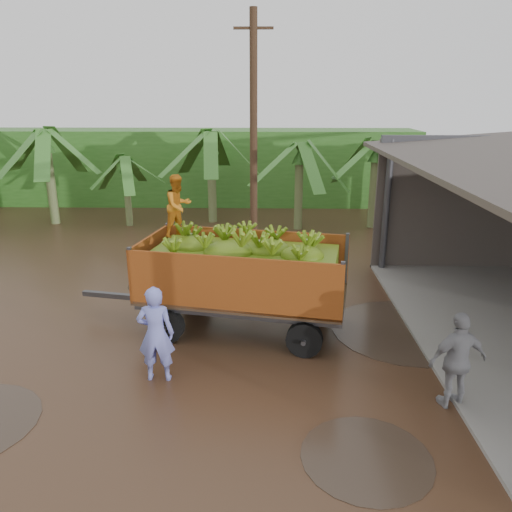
{
  "coord_description": "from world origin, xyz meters",
  "views": [
    {
      "loc": [
        1.66,
        -9.13,
        5.21
      ],
      "look_at": [
        1.44,
        1.92,
        1.64
      ],
      "focal_mm": 35.0,
      "sensor_mm": 36.0,
      "label": 1
    }
  ],
  "objects": [
    {
      "name": "banana_trailer",
      "position": [
        1.15,
        1.43,
        1.38
      ],
      "size": [
        6.46,
        3.06,
        3.54
      ],
      "rotation": [
        0.0,
        0.0,
        -0.19
      ],
      "color": "#CC5F1D",
      "rests_on": "ground"
    },
    {
      "name": "banana_plants",
      "position": [
        -4.83,
        6.24,
        1.85
      ],
      "size": [
        24.94,
        20.43,
        4.23
      ],
      "color": "#2D661E",
      "rests_on": "ground"
    },
    {
      "name": "man_grey",
      "position": [
        4.96,
        -1.5,
        0.89
      ],
      "size": [
        1.1,
        0.64,
        1.77
      ],
      "primitive_type": "imported",
      "rotation": [
        0.0,
        0.0,
        3.35
      ],
      "color": "gray",
      "rests_on": "ground"
    },
    {
      "name": "man_blue",
      "position": [
        -0.39,
        -0.74,
        0.95
      ],
      "size": [
        0.71,
        0.48,
        1.9
      ],
      "primitive_type": "imported",
      "rotation": [
        0.0,
        0.0,
        3.18
      ],
      "color": "#777ED9",
      "rests_on": "ground"
    },
    {
      "name": "utility_pole",
      "position": [
        1.26,
        7.03,
        3.9
      ],
      "size": [
        1.2,
        0.24,
        7.69
      ],
      "color": "#47301E",
      "rests_on": "ground"
    },
    {
      "name": "hedge_north",
      "position": [
        -2.0,
        16.0,
        1.8
      ],
      "size": [
        22.0,
        3.0,
        3.6
      ],
      "primitive_type": "cube",
      "color": "#2D661E",
      "rests_on": "ground"
    },
    {
      "name": "ground",
      "position": [
        0.0,
        0.0,
        0.0
      ],
      "size": [
        100.0,
        100.0,
        0.0
      ],
      "primitive_type": "plane",
      "color": "black",
      "rests_on": "ground"
    }
  ]
}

